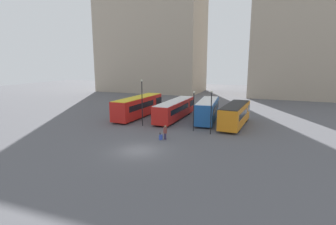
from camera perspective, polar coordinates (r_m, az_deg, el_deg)
ground_plane at (r=26.70m, az=-6.49°, el=-8.28°), size 160.00×160.00×0.00m
building_block_left at (r=80.87m, az=-3.65°, el=20.19°), size 29.81×15.94×43.38m
building_block_right at (r=73.30m, az=28.21°, el=16.05°), size 25.31×13.82×33.60m
bus_0 at (r=42.41m, az=-6.38°, el=1.42°), size 3.05×12.09×3.24m
bus_1 at (r=40.87m, az=1.61°, el=0.82°), size 2.56×12.37×2.83m
bus_2 at (r=39.33m, az=8.59°, el=0.57°), size 3.41×9.65×3.22m
bus_3 at (r=37.35m, az=14.38°, el=-0.36°), size 3.18×9.90×3.02m
traveler at (r=30.00m, az=-0.62°, el=-4.07°), size 0.56×0.56×1.65m
suitcase at (r=30.06m, az=-1.58°, el=-5.38°), size 0.37×0.41×0.86m
lamp_post_0 at (r=35.82m, az=-5.67°, el=2.86°), size 0.28×0.28×6.43m
lamp_post_1 at (r=33.35m, az=5.62°, el=1.08°), size 0.28×0.28×5.15m
lamp_post_2 at (r=32.06m, az=9.38°, el=0.83°), size 0.28×0.28×5.40m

